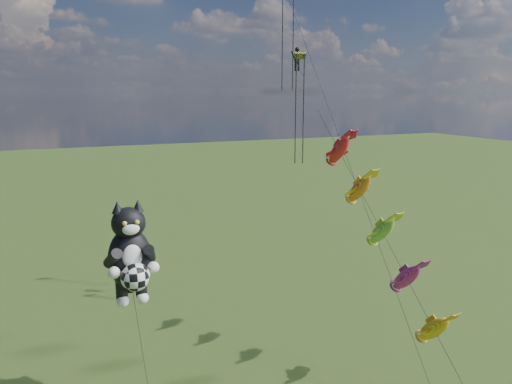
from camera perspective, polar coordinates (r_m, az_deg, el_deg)
name	(u,v)px	position (r m, az deg, el deg)	size (l,w,h in m)	color
cat_kite_rig	(131,254)	(27.52, -14.14, -6.92)	(2.65, 4.22, 11.90)	brown
fish_windsock_rig	(382,232)	(31.43, 14.21, -4.41)	(1.95, 15.91, 16.21)	brown
parafoil_rig	(299,60)	(38.60, 4.92, 14.81)	(2.31, 17.48, 25.78)	brown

